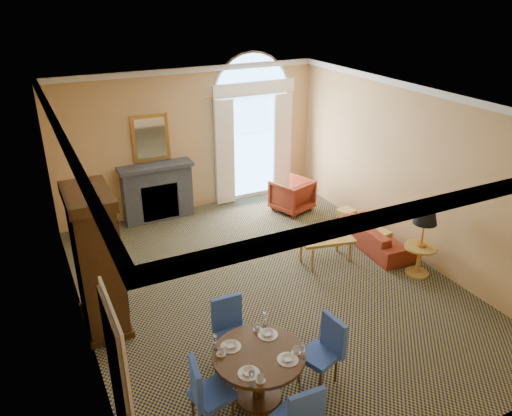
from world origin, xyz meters
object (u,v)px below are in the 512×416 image
armoire (97,263)px  side_table (423,233)px  sofa (375,235)px  armchair (292,195)px  dining_table (259,365)px  coffee_table (326,239)px

armoire → side_table: size_ratio=1.73×
sofa → armchair: (-0.60, 2.26, 0.12)m
armoire → dining_table: (1.43, -2.43, -0.53)m
side_table → armchair: bearing=100.8°
sofa → armchair: size_ratio=2.14×
armchair → side_table: bearing=81.8°
dining_table → sofa: (3.84, 2.52, -0.28)m
armoire → sofa: armoire is taller
dining_table → armchair: (3.24, 4.78, -0.17)m
armoire → armchair: 5.27m
sofa → armchair: armchair is taller
armchair → coffee_table: (-0.59, -2.28, 0.08)m
coffee_table → dining_table: bearing=-124.4°
sofa → armchair: 2.34m
armoire → armchair: armoire is taller
side_table → dining_table: bearing=-160.6°
dining_table → side_table: side_table is taller
armchair → coffee_table: size_ratio=0.76×
dining_table → armchair: bearing=55.8°
armoire → coffee_table: 4.13m
dining_table → coffee_table: bearing=43.2°
dining_table → sofa: 4.60m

